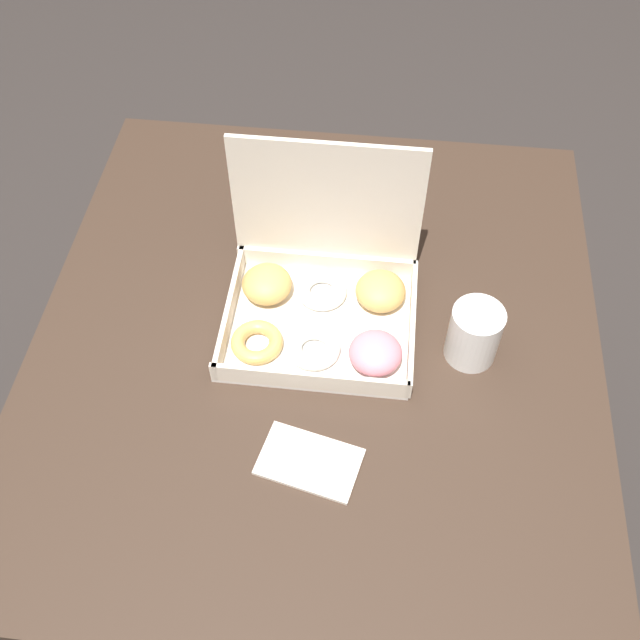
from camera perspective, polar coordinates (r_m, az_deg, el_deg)
name	(u,v)px	position (r m, az deg, el deg)	size (l,w,h in m)	color
ground_plane	(318,508)	(1.83, -0.17, -14.16)	(8.00, 8.00, 0.00)	#2D2826
dining_table	(317,368)	(1.29, -0.23, -3.64)	(0.91, 1.02, 0.70)	#38281E
donut_box	(326,294)	(1.20, 0.42, 1.97)	(0.30, 0.26, 0.28)	silver
coffee_mug	(474,333)	(1.18, 11.68, -1.00)	(0.08, 0.08, 0.10)	white
paper_napkin	(309,462)	(1.09, -0.81, -10.74)	(0.16, 0.12, 0.01)	silver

